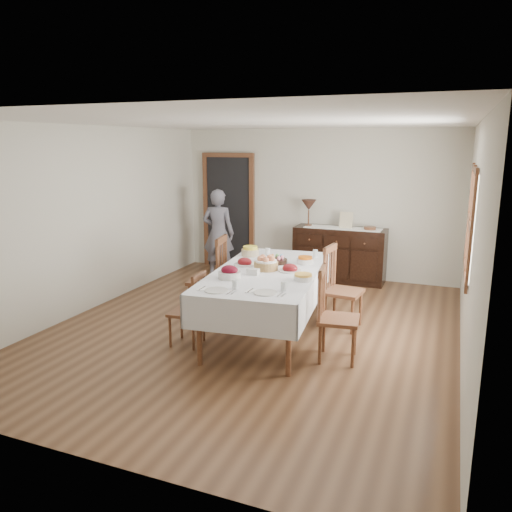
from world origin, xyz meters
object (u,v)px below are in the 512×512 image
at_px(chair_left_far, 211,276).
at_px(sideboard, 339,254).
at_px(chair_right_near, 334,314).
at_px(person, 218,230).
at_px(dining_table, 267,278).
at_px(table_lamp, 309,206).
at_px(chair_left_near, 190,309).
at_px(chair_right_far, 340,287).

distance_m(chair_left_far, sideboard, 2.76).
height_order(chair_right_near, person, person).
distance_m(dining_table, chair_right_near, 1.03).
height_order(sideboard, person, person).
bearing_deg(table_lamp, dining_table, -84.03).
xyz_separation_m(chair_left_near, chair_right_near, (1.66, 0.23, 0.08)).
distance_m(chair_left_far, person, 2.15).
bearing_deg(chair_right_far, chair_left_near, 136.00).
distance_m(dining_table, sideboard, 2.87).
xyz_separation_m(chair_left_near, table_lamp, (0.44, 3.45, 0.84)).
bearing_deg(chair_right_near, person, 37.81).
distance_m(sideboard, person, 2.17).
bearing_deg(dining_table, table_lamp, 89.83).
relative_size(person, table_lamp, 3.65).
relative_size(chair_left_far, sideboard, 0.73).
bearing_deg(dining_table, chair_right_far, 33.14).
xyz_separation_m(person, table_lamp, (1.51, 0.50, 0.45)).
relative_size(chair_right_near, person, 0.62).
xyz_separation_m(dining_table, chair_left_far, (-0.96, 0.37, -0.17)).
bearing_deg(table_lamp, person, -161.63).
bearing_deg(chair_left_far, table_lamp, 155.38).
bearing_deg(person, dining_table, 119.88).
distance_m(chair_right_far, table_lamp, 2.56).
bearing_deg(sideboard, chair_left_near, -106.28).
distance_m(chair_right_near, table_lamp, 3.53).
relative_size(dining_table, person, 1.52).
distance_m(dining_table, table_lamp, 2.90).
xyz_separation_m(chair_left_near, chair_right_far, (1.50, 1.25, 0.09)).
relative_size(chair_left_near, chair_right_far, 0.83).
xyz_separation_m(chair_right_far, sideboard, (-0.49, 2.22, -0.07)).
xyz_separation_m(chair_right_near, table_lamp, (-1.22, 3.22, 0.76)).
height_order(chair_left_near, chair_right_near, chair_right_near).
bearing_deg(person, sideboard, -174.03).
relative_size(chair_left_near, table_lamp, 1.93).
height_order(chair_left_far, chair_right_near, chair_left_far).
bearing_deg(chair_left_far, chair_left_near, 3.28).
bearing_deg(table_lamp, sideboard, 1.19).
xyz_separation_m(chair_right_near, chair_right_far, (-0.16, 1.02, 0.01)).
height_order(dining_table, chair_left_near, chair_left_near).
xyz_separation_m(sideboard, person, (-2.08, -0.51, 0.37)).
bearing_deg(chair_left_near, chair_right_near, 94.00).
height_order(chair_left_near, chair_right_far, chair_right_far).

